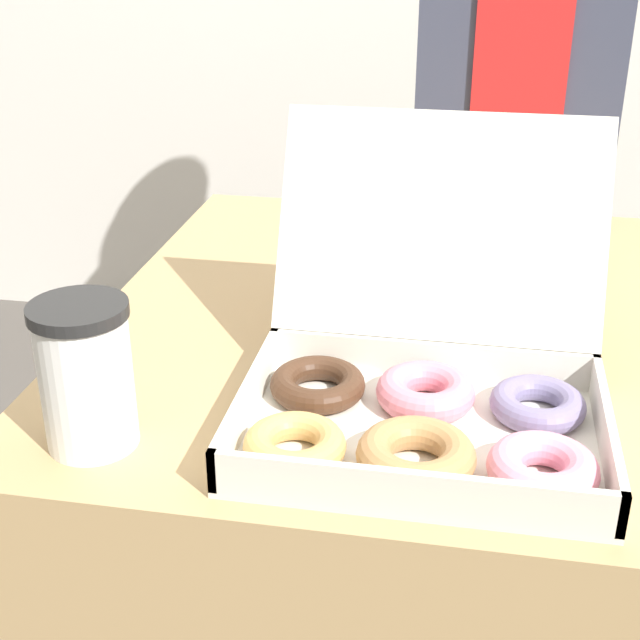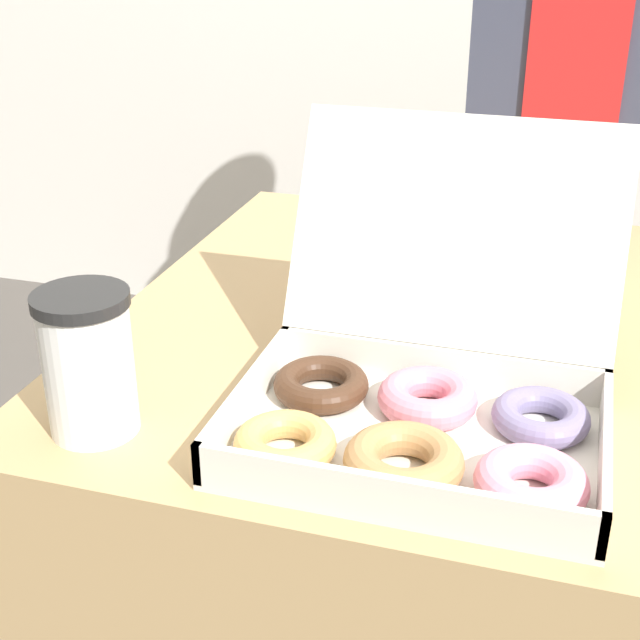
% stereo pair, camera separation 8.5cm
% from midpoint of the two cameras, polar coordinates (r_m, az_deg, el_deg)
% --- Properties ---
extents(table, '(0.80, 0.88, 0.72)m').
position_cam_midpoint_polar(table, '(1.31, 3.81, -14.08)').
color(table, tan).
rests_on(table, ground_plane).
extents(donut_box, '(0.35, 0.37, 0.27)m').
position_cam_midpoint_polar(donut_box, '(0.87, 3.98, -4.63)').
color(donut_box, silver).
rests_on(donut_box, table).
extents(coffee_cup, '(0.09, 0.09, 0.15)m').
position_cam_midpoint_polar(coffee_cup, '(0.87, -17.51, -3.46)').
color(coffee_cup, white).
rests_on(coffee_cup, table).
extents(person_customer, '(0.34, 0.24, 1.59)m').
position_cam_midpoint_polar(person_customer, '(1.64, 11.13, 15.87)').
color(person_customer, '#665B51').
rests_on(person_customer, ground_plane).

